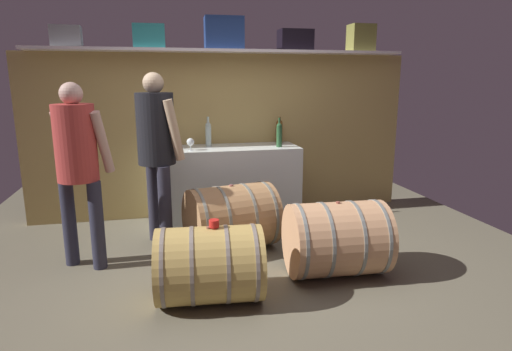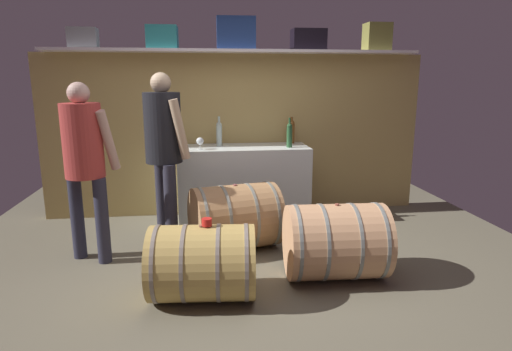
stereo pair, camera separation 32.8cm
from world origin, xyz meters
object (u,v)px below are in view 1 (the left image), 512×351
(wine_barrel_far, at_px, (336,239))
(winemaker_pouring, at_px, (157,142))
(work_cabinet, at_px, (234,184))
(tasting_cup, at_px, (214,223))
(toolcase_teal, at_px, (149,37))
(toolcase_navy, at_px, (224,33))
(toolcase_grey, at_px, (66,37))
(visitor_tasting, at_px, (77,157))
(toolcase_black, at_px, (295,40))
(wine_glass, at_px, (190,142))
(wine_bottle_green, at_px, (279,134))
(toolcase_olive, at_px, (361,38))
(wine_bottle_clear, at_px, (208,133))
(wine_bottle_amber, at_px, (279,131))
(wine_barrel_near, at_px, (210,265))
(wine_barrel_flank, at_px, (232,218))

(wine_barrel_far, xyz_separation_m, winemaker_pouring, (-1.45, 1.04, 0.73))
(work_cabinet, height_order, tasting_cup, work_cabinet)
(toolcase_teal, bearing_deg, toolcase_navy, 1.49)
(toolcase_grey, bearing_deg, visitor_tasting, -82.93)
(toolcase_black, distance_m, wine_glass, 1.73)
(wine_glass, distance_m, tasting_cup, 1.75)
(toolcase_navy, bearing_deg, winemaker_pouring, -133.70)
(wine_barrel_far, bearing_deg, wine_bottle_green, 96.20)
(toolcase_olive, height_order, wine_barrel_far, toolcase_olive)
(wine_bottle_clear, bearing_deg, wine_bottle_amber, 6.57)
(work_cabinet, bearing_deg, wine_bottle_green, -12.59)
(wine_glass, xyz_separation_m, visitor_tasting, (-1.01, -0.84, 0.03))
(work_cabinet, bearing_deg, tasting_cup, -103.87)
(toolcase_teal, xyz_separation_m, wine_barrel_far, (1.48, -1.82, -1.77))
(wine_barrel_near, bearing_deg, visitor_tasting, 144.20)
(toolcase_navy, relative_size, toolcase_olive, 1.37)
(wine_barrel_flank, height_order, winemaker_pouring, winemaker_pouring)
(wine_barrel_far, height_order, wine_barrel_flank, wine_barrel_flank)
(toolcase_black, height_order, work_cabinet, toolcase_black)
(wine_bottle_green, relative_size, wine_glass, 2.52)
(toolcase_teal, distance_m, toolcase_olive, 2.49)
(toolcase_teal, height_order, toolcase_black, toolcase_teal)
(wine_barrel_near, relative_size, winemaker_pouring, 0.49)
(toolcase_teal, distance_m, wine_bottle_amber, 1.82)
(wine_bottle_amber, bearing_deg, visitor_tasting, -150.88)
(winemaker_pouring, bearing_deg, toolcase_navy, 113.97)
(wine_glass, xyz_separation_m, wine_barrel_near, (-0.00, -1.71, -0.67))
(toolcase_olive, height_order, wine_barrel_near, toolcase_olive)
(wine_bottle_clear, bearing_deg, wine_bottle_green, -15.14)
(toolcase_black, xyz_separation_m, wine_bottle_clear, (-1.06, -0.11, -1.05))
(toolcase_black, bearing_deg, winemaker_pouring, -154.63)
(wine_barrel_near, bearing_deg, toolcase_black, 62.98)
(toolcase_teal, bearing_deg, tasting_cup, -76.97)
(work_cabinet, relative_size, wine_barrel_far, 1.78)
(work_cabinet, xyz_separation_m, wine_barrel_near, (-0.50, -1.85, -0.15))
(work_cabinet, bearing_deg, wine_barrel_flank, -100.98)
(wine_bottle_clear, bearing_deg, wine_barrel_flank, -84.20)
(wine_bottle_green, relative_size, wine_barrel_far, 0.40)
(toolcase_olive, bearing_deg, work_cabinet, -172.94)
(work_cabinet, bearing_deg, toolcase_teal, 166.88)
(wine_glass, bearing_deg, wine_bottle_amber, 17.02)
(wine_bottle_clear, height_order, wine_barrel_near, wine_bottle_clear)
(toolcase_teal, height_order, tasting_cup, toolcase_teal)
(toolcase_teal, xyz_separation_m, work_cabinet, (0.87, -0.20, -1.65))
(toolcase_olive, xyz_separation_m, work_cabinet, (-1.61, -0.20, -1.68))
(wine_bottle_green, bearing_deg, wine_barrel_near, -120.26)
(work_cabinet, xyz_separation_m, wine_barrel_far, (0.61, -1.62, -0.12))
(work_cabinet, relative_size, tasting_cup, 19.74)
(toolcase_teal, distance_m, winemaker_pouring, 1.30)
(wine_glass, bearing_deg, toolcase_black, 14.94)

